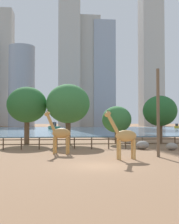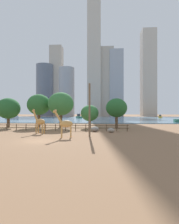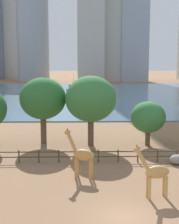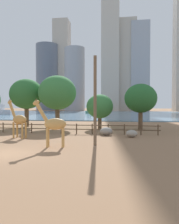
{
  "view_description": "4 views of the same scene",
  "coord_description": "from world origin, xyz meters",
  "px_view_note": "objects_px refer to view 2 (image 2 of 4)",
  "views": [
    {
      "loc": [
        -2.51,
        -20.06,
        3.24
      ],
      "look_at": [
        1.6,
        22.17,
        4.57
      ],
      "focal_mm": 45.0,
      "sensor_mm": 36.0,
      "label": 1
    },
    {
      "loc": [
        7.91,
        -21.53,
        3.61
      ],
      "look_at": [
        3.95,
        34.6,
        3.73
      ],
      "focal_mm": 28.0,
      "sensor_mm": 36.0,
      "label": 2
    },
    {
      "loc": [
        -2.71,
        -21.14,
        10.27
      ],
      "look_at": [
        -1.64,
        29.0,
        2.48
      ],
      "focal_mm": 55.0,
      "sensor_mm": 36.0,
      "label": 3
    },
    {
      "loc": [
        8.38,
        -14.8,
        3.53
      ],
      "look_at": [
        3.0,
        22.25,
        2.46
      ],
      "focal_mm": 35.0,
      "sensor_mm": 36.0,
      "label": 4
    }
  ],
  "objects_px": {
    "tree_right_small": "(8,109)",
    "boat_ferry": "(160,117)",
    "boulder_near_fence": "(95,129)",
    "tree_right_tall": "(61,104)",
    "boat_barge": "(11,116)",
    "giraffe_companion": "(65,124)",
    "giraffe_tall": "(40,122)",
    "boat_sailboat": "(79,117)",
    "tree_left_large": "(116,108)",
    "tree_left_small": "(90,113)",
    "utility_pole": "(90,110)",
    "tree_center_broad": "(39,105)",
    "boulder_by_pole": "(111,130)"
  },
  "relations": [
    {
      "from": "tree_right_small",
      "to": "boat_ferry",
      "type": "xyz_separation_m",
      "value": [
        59.89,
        75.99,
        -3.69
      ]
    },
    {
      "from": "boulder_near_fence",
      "to": "tree_right_small",
      "type": "height_order",
      "value": "tree_right_small"
    },
    {
      "from": "tree_right_tall",
      "to": "boat_barge",
      "type": "distance_m",
      "value": 62.72
    },
    {
      "from": "giraffe_companion",
      "to": "tree_right_tall",
      "type": "bearing_deg",
      "value": -83.39
    },
    {
      "from": "giraffe_tall",
      "to": "giraffe_companion",
      "type": "distance_m",
      "value": 7.09
    },
    {
      "from": "boat_sailboat",
      "to": "tree_left_large",
      "type": "bearing_deg",
      "value": -9.39
    },
    {
      "from": "tree_left_large",
      "to": "boat_sailboat",
      "type": "relative_size",
      "value": 1.09
    },
    {
      "from": "boulder_near_fence",
      "to": "tree_right_small",
      "type": "distance_m",
      "value": 22.31
    },
    {
      "from": "tree_left_small",
      "to": "utility_pole",
      "type": "bearing_deg",
      "value": -86.09
    },
    {
      "from": "boat_ferry",
      "to": "boat_barge",
      "type": "height_order",
      "value": "boat_barge"
    },
    {
      "from": "giraffe_tall",
      "to": "utility_pole",
      "type": "height_order",
      "value": "utility_pole"
    },
    {
      "from": "tree_center_broad",
      "to": "tree_left_small",
      "type": "bearing_deg",
      "value": -6.67
    },
    {
      "from": "tree_center_broad",
      "to": "tree_left_small",
      "type": "xyz_separation_m",
      "value": [
        12.59,
        -1.47,
        -2.07
      ]
    },
    {
      "from": "boulder_by_pole",
      "to": "tree_left_small",
      "type": "relative_size",
      "value": 0.24
    },
    {
      "from": "utility_pole",
      "to": "boat_ferry",
      "type": "bearing_deg",
      "value": 66.19
    },
    {
      "from": "utility_pole",
      "to": "boat_barge",
      "type": "height_order",
      "value": "boat_barge"
    },
    {
      "from": "tree_right_small",
      "to": "tree_left_small",
      "type": "bearing_deg",
      "value": 1.46
    },
    {
      "from": "boat_sailboat",
      "to": "tree_center_broad",
      "type": "bearing_deg",
      "value": -26.68
    },
    {
      "from": "tree_left_small",
      "to": "boat_barge",
      "type": "xyz_separation_m",
      "value": [
        -45.3,
        49.52,
        -1.89
      ]
    },
    {
      "from": "giraffe_tall",
      "to": "tree_left_small",
      "type": "distance_m",
      "value": 13.65
    },
    {
      "from": "tree_right_tall",
      "to": "boat_barge",
      "type": "relative_size",
      "value": 0.93
    },
    {
      "from": "boulder_by_pole",
      "to": "tree_left_large",
      "type": "xyz_separation_m",
      "value": [
        1.68,
        8.39,
        4.2
      ]
    },
    {
      "from": "tree_left_large",
      "to": "tree_right_small",
      "type": "bearing_deg",
      "value": -179.71
    },
    {
      "from": "tree_left_small",
      "to": "tree_right_tall",
      "type": "bearing_deg",
      "value": 178.69
    },
    {
      "from": "tree_center_broad",
      "to": "boat_barge",
      "type": "relative_size",
      "value": 0.9
    },
    {
      "from": "tree_right_small",
      "to": "boulder_by_pole",
      "type": "bearing_deg",
      "value": -19.19
    },
    {
      "from": "giraffe_companion",
      "to": "boat_barge",
      "type": "xyz_separation_m",
      "value": [
        -42.86,
        65.18,
        -0.47
      ]
    },
    {
      "from": "giraffe_tall",
      "to": "boat_ferry",
      "type": "distance_m",
      "value": 99.23
    },
    {
      "from": "tree_center_broad",
      "to": "tree_left_small",
      "type": "height_order",
      "value": "tree_center_broad"
    },
    {
      "from": "boulder_near_fence",
      "to": "tree_left_small",
      "type": "xyz_separation_m",
      "value": [
        -1.51,
        7.52,
        2.93
      ]
    },
    {
      "from": "boat_barge",
      "to": "boat_sailboat",
      "type": "bearing_deg",
      "value": 54.0
    },
    {
      "from": "tree_center_broad",
      "to": "giraffe_tall",
      "type": "bearing_deg",
      "value": -69.33
    },
    {
      "from": "tree_center_broad",
      "to": "tree_left_small",
      "type": "relative_size",
      "value": 1.52
    },
    {
      "from": "tree_left_large",
      "to": "boat_sailboat",
      "type": "xyz_separation_m",
      "value": [
        -16.62,
        60.97,
        -3.53
      ]
    },
    {
      "from": "giraffe_companion",
      "to": "tree_right_small",
      "type": "xyz_separation_m",
      "value": [
        -16.84,
        15.18,
        2.54
      ]
    },
    {
      "from": "tree_right_tall",
      "to": "tree_left_small",
      "type": "relative_size",
      "value": 1.57
    },
    {
      "from": "boat_ferry",
      "to": "boulder_near_fence",
      "type": "bearing_deg",
      "value": -175.38
    },
    {
      "from": "tree_right_tall",
      "to": "boat_barge",
      "type": "height_order",
      "value": "tree_right_tall"
    },
    {
      "from": "tree_right_tall",
      "to": "boulder_by_pole",
      "type": "bearing_deg",
      "value": -38.33
    },
    {
      "from": "boulder_by_pole",
      "to": "tree_left_small",
      "type": "xyz_separation_m",
      "value": [
        -4.45,
        8.75,
        3.0
      ]
    },
    {
      "from": "boulder_by_pole",
      "to": "boat_sailboat",
      "type": "relative_size",
      "value": 0.21
    },
    {
      "from": "giraffe_companion",
      "to": "tree_right_tall",
      "type": "xyz_separation_m",
      "value": [
        -4.37,
        15.82,
        3.61
      ]
    },
    {
      "from": "tree_center_broad",
      "to": "tree_right_tall",
      "type": "relative_size",
      "value": 0.97
    },
    {
      "from": "boat_sailboat",
      "to": "giraffe_tall",
      "type": "bearing_deg",
      "value": -22.54
    },
    {
      "from": "tree_left_large",
      "to": "tree_right_tall",
      "type": "bearing_deg",
      "value": 177.71
    },
    {
      "from": "tree_left_small",
      "to": "boat_sailboat",
      "type": "distance_m",
      "value": 61.55
    },
    {
      "from": "giraffe_tall",
      "to": "tree_center_broad",
      "type": "distance_m",
      "value": 13.86
    },
    {
      "from": "tree_left_small",
      "to": "boulder_near_fence",
      "type": "bearing_deg",
      "value": -78.66
    },
    {
      "from": "boat_barge",
      "to": "tree_right_tall",
      "type": "bearing_deg",
      "value": -15.73
    },
    {
      "from": "tree_center_broad",
      "to": "tree_right_tall",
      "type": "xyz_separation_m",
      "value": [
        5.78,
        -1.32,
        0.11
      ]
    }
  ]
}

